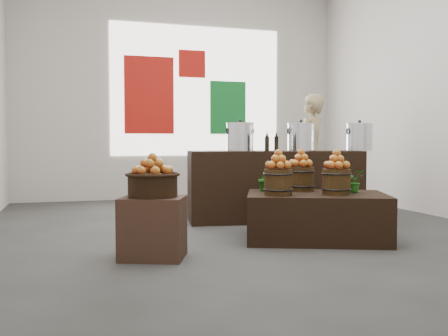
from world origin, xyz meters
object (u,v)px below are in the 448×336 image
object	(u,v)px
stock_pot_left	(240,138)
shopper	(310,151)
wicker_basket	(153,186)
display_table	(316,217)
counter	(274,186)
crate	(153,228)
stock_pot_center	(301,138)
stock_pot_right	(359,138)

from	to	relation	value
stock_pot_left	shopper	world-z (taller)	shopper
shopper	wicker_basket	bearing A→B (deg)	7.20
display_table	counter	bearing A→B (deg)	107.54
crate	shopper	world-z (taller)	shopper
crate	counter	xyz separation A→B (m)	(1.88, 1.72, 0.19)
wicker_basket	display_table	xyz separation A→B (m)	(1.79, 0.32, -0.41)
stock_pot_left	display_table	bearing A→B (deg)	-75.68
wicker_basket	shopper	distance (m)	4.10
crate	wicker_basket	size ratio (longest dim) A/B	1.25
stock_pot_center	shopper	bearing A→B (deg)	58.28
display_table	stock_pot_left	world-z (taller)	stock_pot_left
wicker_basket	counter	bearing A→B (deg)	42.43
crate	stock_pot_left	xyz separation A→B (m)	(1.42, 1.78, 0.83)
stock_pot_right	shopper	bearing A→B (deg)	94.27
display_table	stock_pot_center	size ratio (longest dim) A/B	4.13
stock_pot_right	stock_pot_center	bearing A→B (deg)	171.68
counter	shopper	world-z (taller)	shopper
stock_pot_center	stock_pot_right	distance (m)	0.83
stock_pot_center	stock_pot_right	world-z (taller)	same
counter	stock_pot_right	size ratio (longest dim) A/B	6.47
wicker_basket	shopper	size ratio (longest dim) A/B	0.25
stock_pot_left	stock_pot_center	world-z (taller)	same
stock_pot_center	stock_pot_right	xyz separation A→B (m)	(0.82, -0.12, 0.00)
wicker_basket	stock_pot_left	distance (m)	2.32
display_table	stock_pot_center	xyz separation A→B (m)	(0.44, 1.34, 0.85)
wicker_basket	stock_pot_right	distance (m)	3.45
counter	shopper	xyz separation A→B (m)	(1.08, 1.12, 0.44)
crate	counter	distance (m)	2.55
counter	stock_pot_center	bearing A→B (deg)	-0.00
display_table	crate	bearing A→B (deg)	-148.67
crate	counter	bearing A→B (deg)	42.43
counter	stock_pot_left	world-z (taller)	stock_pot_left
display_table	stock_pot_right	xyz separation A→B (m)	(1.26, 1.22, 0.85)
wicker_basket	stock_pot_left	bearing A→B (deg)	51.52
stock_pot_center	stock_pot_left	bearing A→B (deg)	171.68
counter	stock_pot_left	bearing A→B (deg)	-180.00
shopper	crate	bearing A→B (deg)	7.20
crate	display_table	size ratio (longest dim) A/B	0.38
crate	stock_pot_left	distance (m)	2.43
crate	shopper	distance (m)	4.14
counter	shopper	distance (m)	1.61
crate	display_table	xyz separation A→B (m)	(1.79, 0.32, -0.03)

